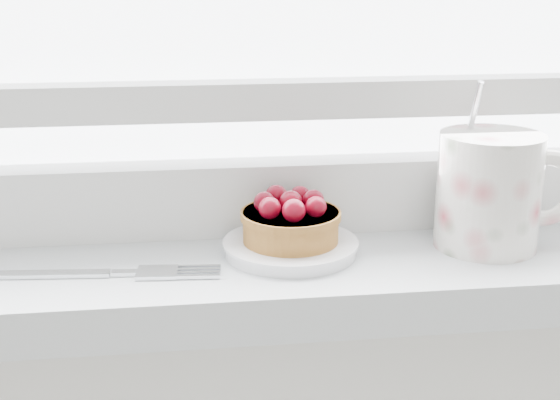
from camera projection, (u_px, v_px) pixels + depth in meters
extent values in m
cube|color=silver|center=(309.00, 272.00, 0.72)|extent=(1.60, 0.20, 0.04)
cube|color=silver|center=(298.00, 193.00, 0.77)|extent=(1.30, 0.05, 0.07)
cube|color=silver|center=(298.00, 98.00, 0.74)|extent=(1.30, 0.04, 0.04)
cylinder|color=white|center=(291.00, 247.00, 0.71)|extent=(0.12, 0.12, 0.01)
cylinder|color=brown|center=(291.00, 226.00, 0.70)|extent=(0.09, 0.09, 0.03)
cylinder|color=brown|center=(291.00, 215.00, 0.70)|extent=(0.09, 0.09, 0.01)
sphere|color=#4C000B|center=(291.00, 202.00, 0.70)|extent=(0.02, 0.02, 0.02)
sphere|color=#4C000B|center=(313.00, 200.00, 0.70)|extent=(0.02, 0.02, 0.02)
sphere|color=#4C000B|center=(300.00, 196.00, 0.72)|extent=(0.02, 0.02, 0.02)
sphere|color=#4C000B|center=(276.00, 196.00, 0.72)|extent=(0.02, 0.02, 0.02)
sphere|color=#4C000B|center=(264.00, 202.00, 0.70)|extent=(0.02, 0.02, 0.02)
sphere|color=#4C000B|center=(270.00, 208.00, 0.68)|extent=(0.02, 0.02, 0.02)
sphere|color=#4C000B|center=(294.00, 211.00, 0.67)|extent=(0.02, 0.02, 0.02)
sphere|color=#4C000B|center=(316.00, 207.00, 0.69)|extent=(0.02, 0.02, 0.02)
cylinder|color=silver|center=(488.00, 191.00, 0.71)|extent=(0.10, 0.10, 0.11)
cylinder|color=black|center=(493.00, 139.00, 0.70)|extent=(0.08, 0.08, 0.01)
torus|color=silver|center=(544.00, 188.00, 0.72)|extent=(0.07, 0.02, 0.07)
cylinder|color=silver|center=(473.00, 115.00, 0.71)|extent=(0.01, 0.03, 0.07)
cube|color=silver|center=(39.00, 274.00, 0.66)|extent=(0.12, 0.02, 0.00)
cube|color=silver|center=(125.00, 273.00, 0.66)|extent=(0.02, 0.01, 0.00)
cube|color=silver|center=(157.00, 272.00, 0.66)|extent=(0.04, 0.03, 0.00)
cube|color=silver|center=(197.00, 277.00, 0.65)|extent=(0.04, 0.01, 0.00)
cube|color=silver|center=(197.00, 273.00, 0.66)|extent=(0.04, 0.01, 0.00)
cube|color=silver|center=(198.00, 270.00, 0.67)|extent=(0.04, 0.01, 0.00)
cube|color=silver|center=(198.00, 267.00, 0.68)|extent=(0.04, 0.01, 0.00)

